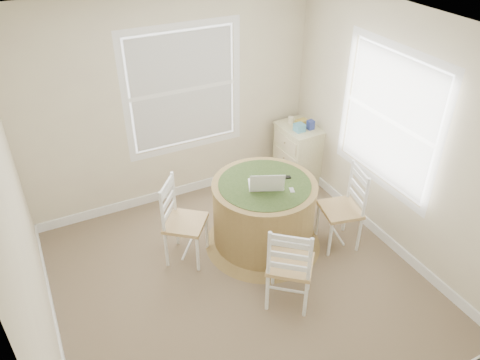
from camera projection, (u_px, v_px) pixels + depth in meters
room at (248, 166)px, 4.34m from camera, size 3.64×3.64×2.64m
round_table at (264, 212)px, 5.16m from camera, size 1.32×1.32×0.82m
chair_left at (186, 223)px, 4.95m from camera, size 0.57×0.58×0.95m
chair_near at (290, 264)px, 4.43m from camera, size 0.58×0.58×0.95m
chair_right at (340, 209)px, 5.14m from camera, size 0.48×0.50×0.95m
laptop at (266, 185)px, 4.88m from camera, size 0.45×0.43×0.25m
mouse at (281, 188)px, 4.87m from camera, size 0.10×0.12×0.04m
phone at (292, 190)px, 4.85m from camera, size 0.07×0.10×0.02m
keys at (288, 178)px, 5.05m from camera, size 0.07×0.07×0.02m
corner_chest at (297, 154)px, 6.30m from camera, size 0.48×0.62×0.80m
tissue_box at (299, 128)px, 5.95m from camera, size 0.13×0.13×0.10m
box_yellow at (302, 122)px, 6.14m from camera, size 0.15×0.11×0.06m
box_blue at (311, 125)px, 6.00m from camera, size 0.08×0.08×0.12m
cup_cream at (291, 120)px, 6.16m from camera, size 0.07×0.07×0.09m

